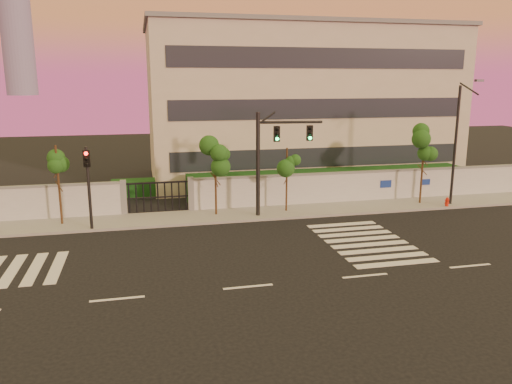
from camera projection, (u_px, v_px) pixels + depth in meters
ground at (248, 287)px, 19.71m from camera, size 120.00×120.00×0.00m
sidewalk at (211, 216)px, 29.67m from camera, size 60.00×3.00×0.15m
perimeter_wall at (209, 194)px, 30.90m from camera, size 60.00×0.36×2.20m
hedge_row at (219, 188)px, 33.79m from camera, size 41.00×4.25×1.80m
institutional_building at (298, 103)px, 41.24m from camera, size 24.40×12.40×12.25m
road_markings at (197, 258)px, 22.93m from camera, size 57.00×7.62×0.02m
street_tree_c at (58, 167)px, 27.20m from camera, size 1.46×1.16×4.55m
street_tree_d at (216, 160)px, 29.15m from camera, size 1.54×1.22×4.63m
street_tree_e at (287, 165)px, 30.06m from camera, size 1.35×1.07×4.03m
street_tree_f at (424, 148)px, 31.87m from camera, size 1.60×1.27×5.06m
traffic_signal_main at (271, 152)px, 28.98m from camera, size 3.92×0.64×6.21m
traffic_signal_secondary at (88, 178)px, 26.34m from camera, size 0.36×0.34×4.59m
streetlight_east at (457, 140)px, 31.30m from camera, size 0.48×1.93×8.04m
fire_hydrant at (447, 203)px, 31.71m from camera, size 0.29×0.27×0.72m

